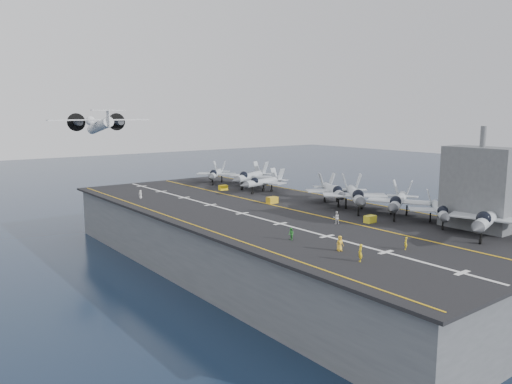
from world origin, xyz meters
TOP-DOWN VIEW (x-y plane):
  - ground at (0.00, 0.00)m, footprint 500.00×500.00m
  - hull at (0.00, 0.00)m, footprint 36.00×90.00m
  - flight_deck at (0.00, 0.00)m, footprint 38.00×92.00m
  - foul_line at (3.00, 0.00)m, footprint 0.35×90.00m
  - landing_centerline at (-6.00, 0.00)m, footprint 0.50×90.00m
  - deck_edge_port at (-17.00, 0.00)m, footprint 0.25×90.00m
  - deck_edge_stbd at (18.50, 0.00)m, footprint 0.25×90.00m
  - island_superstructure at (15.00, -30.00)m, footprint 5.00×10.00m
  - fighter_jet_0 at (11.29, -33.63)m, footprint 18.44×14.89m
  - fighter_jet_1 at (13.02, -25.03)m, footprint 15.87×15.38m
  - fighter_jet_2 at (12.88, -17.52)m, footprint 18.32×16.45m
  - fighter_jet_3 at (11.17, -9.81)m, footprint 19.13×19.61m
  - fighter_jet_4 at (13.31, -2.46)m, footprint 16.02×17.59m
  - fighter_jet_6 at (11.17, 15.96)m, footprint 15.24×11.86m
  - fighter_jet_7 at (13.12, 23.25)m, footprint 18.57×16.32m
  - fighter_jet_8 at (10.52, 33.76)m, footprint 16.52×16.69m
  - tow_cart_a at (5.64, -17.81)m, footprint 1.89×1.28m
  - tow_cart_b at (4.10, 4.36)m, footprint 2.05×1.36m
  - tow_cart_c at (5.78, 23.50)m, footprint 1.96×1.42m
  - crew_0 at (-10.01, -26.13)m, footprint 1.32×1.07m
  - crew_1 at (-11.45, -30.64)m, footprint 1.40×1.47m
  - crew_2 at (-11.28, -18.50)m, footprint 0.86×1.12m
  - crew_5 at (-13.29, 24.53)m, footprint 0.92×1.15m
  - crew_6 at (-3.05, -30.70)m, footprint 1.16×1.11m
  - crew_7 at (0.73, -15.32)m, footprint 1.44×1.29m
  - transport_plane at (-8.34, 58.59)m, footprint 26.53×19.22m

SIDE VIEW (x-z plane):
  - ground at x=0.00m, z-range 0.00..0.00m
  - hull at x=0.00m, z-range 0.00..10.00m
  - flight_deck at x=0.00m, z-range 10.00..10.40m
  - foul_line at x=3.00m, z-range 10.41..10.43m
  - landing_centerline at x=-6.00m, z-range 10.41..10.43m
  - deck_edge_port at x=-17.00m, z-range 10.41..10.43m
  - deck_edge_stbd at x=18.50m, z-range 10.41..10.43m
  - tow_cart_c at x=5.78m, z-range 10.40..11.49m
  - tow_cart_a at x=5.64m, z-range 10.40..11.50m
  - tow_cart_b at x=4.10m, z-range 10.40..11.61m
  - crew_6 at x=-3.05m, z-range 10.40..12.01m
  - crew_2 at x=-11.28m, z-range 10.40..12.07m
  - crew_5 at x=-13.29m, z-range 10.40..12.08m
  - crew_0 at x=-10.01m, z-range 10.40..12.32m
  - crew_7 at x=0.73m, z-range 10.40..12.40m
  - crew_1 at x=-11.45m, z-range 10.40..12.45m
  - fighter_jet_1 at x=13.02m, z-range 10.40..15.02m
  - fighter_jet_6 at x=11.17m, z-range 10.40..15.10m
  - fighter_jet_8 at x=10.52m, z-range 10.40..15.29m
  - fighter_jet_4 at x=13.31m, z-range 10.40..15.48m
  - fighter_jet_2 at x=12.88m, z-range 10.40..15.70m
  - fighter_jet_7 at x=13.12m, z-range 10.40..15.80m
  - fighter_jet_0 at x=11.29m, z-range 10.40..15.96m
  - fighter_jet_3 at x=11.17m, z-range 10.40..16.12m
  - island_superstructure at x=15.00m, z-range 10.40..25.40m
  - transport_plane at x=-8.34m, z-range 21.02..26.97m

